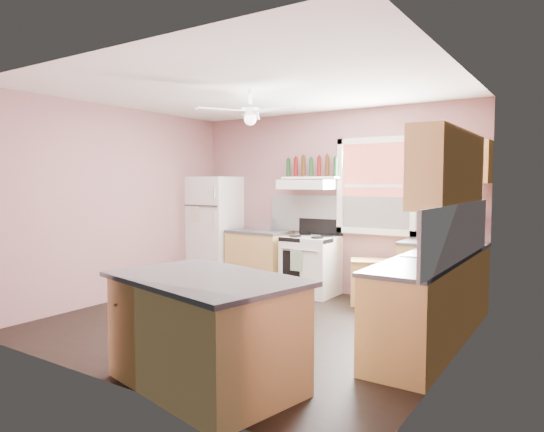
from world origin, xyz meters
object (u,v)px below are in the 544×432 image
Objects in this scene: stove at (311,266)px; island at (206,333)px; refrigerator at (215,229)px; cart at (373,282)px; toaster at (264,225)px.

island is (0.83, -3.28, 0.00)m from stove.
refrigerator is 2.03× the size of stove.
toaster is at bearing 153.75° from cart.
stove is (1.81, 0.02, -0.44)m from refrigerator.
refrigerator is 4.22m from island.
toaster is 0.19× the size of island.
toaster is 0.46× the size of cart.
refrigerator is at bearing 155.50° from cart.
island reaches higher than cart.
stove reaches higher than cart.
refrigerator is 2.85m from cart.
toaster reaches higher than island.
toaster reaches higher than stove.
refrigerator reaches higher than cart.
refrigerator is 2.88× the size of cart.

